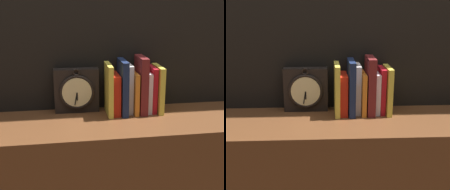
# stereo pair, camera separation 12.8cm
# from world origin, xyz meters

# --- Properties ---
(wall_back) EXTENTS (6.00, 0.05, 2.60)m
(wall_back) POSITION_xyz_m (0.00, 0.21, 1.30)
(wall_back) COLOR black
(wall_back) RESTS_ON ground_plane
(clock) EXTENTS (0.20, 0.07, 0.21)m
(clock) POSITION_xyz_m (-0.14, 0.14, 0.92)
(clock) COLOR black
(clock) RESTS_ON bookshelf
(book_slot0_yellow) EXTENTS (0.02, 0.16, 0.23)m
(book_slot0_yellow) POSITION_xyz_m (-0.00, 0.10, 0.93)
(book_slot0_yellow) COLOR yellow
(book_slot0_yellow) RESTS_ON bookshelf
(book_slot1_red) EXTENTS (0.04, 0.14, 0.18)m
(book_slot1_red) POSITION_xyz_m (0.03, 0.10, 0.91)
(book_slot1_red) COLOR red
(book_slot1_red) RESTS_ON bookshelf
(book_slot2_navy) EXTENTS (0.03, 0.16, 0.24)m
(book_slot2_navy) POSITION_xyz_m (0.06, 0.10, 0.94)
(book_slot2_navy) COLOR #172449
(book_slot2_navy) RESTS_ON bookshelf
(book_slot3_white) EXTENTS (0.02, 0.12, 0.22)m
(book_slot3_white) POSITION_xyz_m (0.09, 0.11, 0.93)
(book_slot3_white) COLOR white
(book_slot3_white) RESTS_ON bookshelf
(book_slot4_orange) EXTENTS (0.02, 0.15, 0.19)m
(book_slot4_orange) POSITION_xyz_m (0.12, 0.10, 0.91)
(book_slot4_orange) COLOR orange
(book_slot4_orange) RESTS_ON bookshelf
(book_slot5_maroon) EXTENTS (0.03, 0.15, 0.25)m
(book_slot5_maroon) POSITION_xyz_m (0.15, 0.10, 0.95)
(book_slot5_maroon) COLOR maroon
(book_slot5_maroon) RESTS_ON bookshelf
(book_slot6_white) EXTENTS (0.02, 0.13, 0.18)m
(book_slot6_white) POSITION_xyz_m (0.18, 0.11, 0.91)
(book_slot6_white) COLOR white
(book_slot6_white) RESTS_ON bookshelf
(book_slot7_red) EXTENTS (0.02, 0.13, 0.20)m
(book_slot7_red) POSITION_xyz_m (0.20, 0.11, 0.92)
(book_slot7_red) COLOR #B51521
(book_slot7_red) RESTS_ON bookshelf
(book_slot8_yellow) EXTENTS (0.02, 0.15, 0.21)m
(book_slot8_yellow) POSITION_xyz_m (0.23, 0.10, 0.92)
(book_slot8_yellow) COLOR gold
(book_slot8_yellow) RESTS_ON bookshelf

